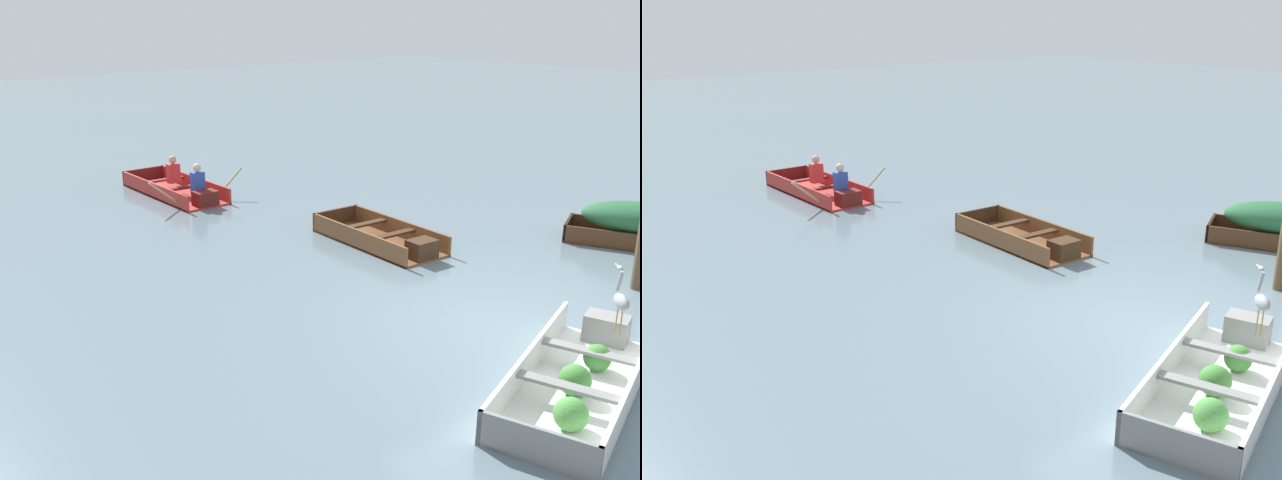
% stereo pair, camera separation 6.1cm
% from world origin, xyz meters
% --- Properties ---
extents(ground_plane, '(80.00, 80.00, 0.00)m').
position_xyz_m(ground_plane, '(0.00, 0.00, 0.00)').
color(ground_plane, slate).
extents(dinghy_white_foreground, '(3.46, 2.14, 0.40)m').
position_xyz_m(dinghy_white_foreground, '(-0.92, -1.62, 0.15)').
color(dinghy_white_foreground, white).
rests_on(dinghy_white_foreground, ground).
extents(skiff_wooden_brown_near_moored, '(1.21, 2.69, 0.36)m').
position_xyz_m(skiff_wooden_brown_near_moored, '(0.96, 3.55, 0.13)').
color(skiff_wooden_brown_near_moored, brown).
rests_on(skiff_wooden_brown_near_moored, ground).
extents(rowboat_red_with_crew, '(2.35, 3.18, 0.92)m').
position_xyz_m(rowboat_red_with_crew, '(-0.20, 9.10, 0.18)').
color(rowboat_red_with_crew, '#AD2D28').
rests_on(rowboat_red_with_crew, ground).
extents(heron_on_dinghy, '(0.35, 0.40, 0.84)m').
position_xyz_m(heron_on_dinghy, '(-0.08, -1.55, 0.87)').
color(heron_on_dinghy, olive).
rests_on(heron_on_dinghy, dinghy_white_foreground).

